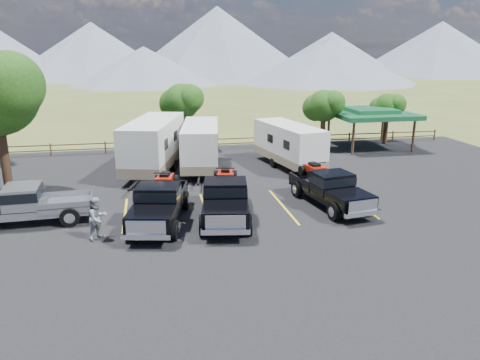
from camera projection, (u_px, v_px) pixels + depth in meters
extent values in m
plane|color=#4C5B26|center=(264.00, 240.00, 20.09)|extent=(320.00, 320.00, 0.00)
cube|color=black|center=(249.00, 216.00, 22.91)|extent=(44.00, 34.00, 0.04)
cube|color=gold|center=(125.00, 216.00, 22.75)|extent=(0.12, 5.50, 0.01)
cube|color=gold|center=(206.00, 211.00, 23.48)|extent=(0.12, 5.50, 0.01)
cube|color=gold|center=(283.00, 206.00, 24.22)|extent=(0.12, 5.50, 0.01)
cube|color=gold|center=(355.00, 201.00, 24.95)|extent=(0.12, 5.50, 0.01)
cylinder|color=black|center=(4.00, 156.00, 25.66)|extent=(0.48, 0.48, 4.48)
sphere|color=#1B4010|center=(10.00, 85.00, 24.03)|extent=(3.52, 3.52, 3.52)
cylinder|color=black|center=(323.00, 132.00, 37.40)|extent=(0.39, 0.39, 2.80)
sphere|color=#1B4010|center=(324.00, 106.00, 36.82)|extent=(2.52, 2.52, 2.52)
sphere|color=#1B4010|center=(333.00, 103.00, 36.42)|extent=(1.98, 1.98, 1.98)
sphere|color=#1B4010|center=(316.00, 108.00, 37.15)|extent=(2.16, 2.16, 2.16)
cylinder|color=black|center=(386.00, 129.00, 39.48)|extent=(0.38, 0.38, 2.52)
sphere|color=#1B4010|center=(387.00, 107.00, 38.96)|extent=(2.24, 2.24, 2.24)
sphere|color=#1B4010|center=(395.00, 104.00, 38.61)|extent=(1.76, 1.76, 1.76)
sphere|color=#1B4010|center=(380.00, 108.00, 39.26)|extent=(1.92, 1.92, 1.92)
cylinder|color=black|center=(183.00, 131.00, 37.22)|extent=(0.41, 0.41, 3.08)
sphere|color=#1B4010|center=(182.00, 102.00, 36.59)|extent=(2.80, 2.80, 2.80)
sphere|color=#1B4010|center=(190.00, 98.00, 36.14)|extent=(2.20, 2.20, 2.20)
sphere|color=#1B4010|center=(174.00, 104.00, 36.95)|extent=(2.40, 2.40, 2.40)
cylinder|color=#543624|center=(51.00, 150.00, 35.20)|extent=(0.12, 0.12, 1.00)
cylinder|color=#543624|center=(106.00, 148.00, 35.93)|extent=(0.12, 0.12, 1.00)
cylinder|color=#543624|center=(158.00, 146.00, 36.67)|extent=(0.12, 0.12, 1.00)
cylinder|color=#543624|center=(209.00, 144.00, 37.41)|extent=(0.12, 0.12, 1.00)
cylinder|color=#543624|center=(257.00, 142.00, 38.14)|extent=(0.12, 0.12, 1.00)
cylinder|color=#543624|center=(304.00, 140.00, 38.88)|extent=(0.12, 0.12, 1.00)
cylinder|color=#543624|center=(349.00, 138.00, 39.61)|extent=(0.12, 0.12, 1.00)
cylinder|color=#543624|center=(393.00, 137.00, 40.35)|extent=(0.12, 0.12, 1.00)
cylinder|color=#543624|center=(435.00, 135.00, 41.09)|extent=(0.12, 0.12, 1.00)
cube|color=#543624|center=(233.00, 143.00, 37.79)|extent=(36.00, 0.06, 0.08)
cube|color=#543624|center=(233.00, 139.00, 37.68)|extent=(36.00, 0.06, 0.08)
cylinder|color=#543624|center=(353.00, 138.00, 35.34)|extent=(0.20, 0.20, 2.60)
cylinder|color=#543624|center=(329.00, 128.00, 40.06)|extent=(0.20, 0.20, 2.60)
cylinder|color=#543624|center=(413.00, 136.00, 36.26)|extent=(0.20, 0.20, 2.60)
cylinder|color=#543624|center=(383.00, 126.00, 40.98)|extent=(0.20, 0.20, 2.60)
cube|color=#1A5B34|center=(370.00, 114.00, 37.76)|extent=(6.20, 6.20, 0.35)
cube|color=#1A5B34|center=(371.00, 110.00, 37.68)|extent=(3.50, 3.50, 0.35)
cone|color=slate|center=(93.00, 50.00, 120.52)|extent=(44.00, 44.00, 14.00)
cone|color=slate|center=(217.00, 42.00, 122.08)|extent=(52.00, 52.00, 18.00)
cone|color=slate|center=(331.00, 53.00, 134.83)|extent=(40.00, 40.00, 12.00)
cone|color=slate|center=(440.00, 48.00, 136.53)|extent=(50.00, 50.00, 15.00)
cone|color=slate|center=(144.00, 66.00, 100.15)|extent=(32.00, 32.00, 8.00)
cone|color=slate|center=(326.00, 63.00, 104.54)|extent=(40.00, 40.00, 9.00)
cube|color=black|center=(159.00, 210.00, 21.75)|extent=(2.99, 6.03, 0.36)
cube|color=black|center=(151.00, 217.00, 19.78)|extent=(2.27, 2.18, 0.51)
cube|color=black|center=(158.00, 196.00, 21.43)|extent=(2.19, 1.93, 1.01)
cube|color=black|center=(158.00, 193.00, 21.39)|extent=(2.24, 2.00, 0.46)
cube|color=black|center=(166.00, 193.00, 23.43)|extent=(2.40, 2.77, 0.56)
cube|color=silver|center=(146.00, 227.00, 18.80)|extent=(1.60, 0.41, 0.56)
cube|color=silver|center=(146.00, 237.00, 18.85)|extent=(1.98, 0.58, 0.22)
cube|color=silver|center=(170.00, 192.00, 24.69)|extent=(1.98, 0.56, 0.22)
cylinder|color=black|center=(129.00, 230.00, 19.88)|extent=(0.48, 0.95, 0.91)
cylinder|color=black|center=(174.00, 230.00, 19.86)|extent=(0.48, 0.95, 0.91)
cylinder|color=black|center=(148.00, 200.00, 23.74)|extent=(0.48, 0.95, 0.91)
cylinder|color=black|center=(185.00, 200.00, 23.72)|extent=(0.48, 0.95, 0.91)
cube|color=#9B1708|center=(165.00, 179.00, 23.24)|extent=(0.96, 1.43, 0.35)
cube|color=black|center=(165.00, 175.00, 23.17)|extent=(0.55, 0.83, 0.18)
cube|color=#9B1708|center=(163.00, 181.00, 22.68)|extent=(0.87, 0.51, 0.22)
cylinder|color=black|center=(163.00, 173.00, 22.68)|extent=(0.91, 0.24, 0.06)
cylinder|color=black|center=(154.00, 187.00, 22.76)|extent=(0.37, 0.61, 0.57)
cylinder|color=black|center=(173.00, 187.00, 22.75)|extent=(0.37, 0.61, 0.57)
cylinder|color=black|center=(158.00, 180.00, 23.84)|extent=(0.37, 0.61, 0.57)
cylinder|color=black|center=(176.00, 180.00, 23.83)|extent=(0.37, 0.61, 0.57)
cube|color=black|center=(225.00, 205.00, 22.31)|extent=(2.86, 6.20, 0.38)
cube|color=black|center=(225.00, 212.00, 20.28)|extent=(2.29, 2.18, 0.52)
cube|color=black|center=(225.00, 191.00, 21.98)|extent=(2.20, 1.93, 1.05)
cube|color=black|center=(225.00, 188.00, 21.94)|extent=(2.26, 2.00, 0.47)
cube|color=black|center=(225.00, 188.00, 24.04)|extent=(2.39, 2.80, 0.58)
cube|color=silver|center=(226.00, 222.00, 19.26)|extent=(1.67, 0.35, 0.58)
cube|color=silver|center=(226.00, 232.00, 19.31)|extent=(2.06, 0.52, 0.23)
cube|color=silver|center=(225.00, 188.00, 25.35)|extent=(2.05, 0.49, 0.23)
cylinder|color=black|center=(203.00, 225.00, 20.34)|extent=(0.46, 0.98, 0.94)
cylinder|color=black|center=(248.00, 225.00, 20.40)|extent=(0.46, 0.98, 0.94)
cylinder|color=black|center=(207.00, 196.00, 24.33)|extent=(0.46, 0.98, 0.94)
cylinder|color=black|center=(244.00, 196.00, 24.39)|extent=(0.46, 0.98, 0.94)
cube|color=#9B1708|center=(225.00, 175.00, 23.85)|extent=(0.94, 1.46, 0.37)
cube|color=black|center=(225.00, 170.00, 23.78)|extent=(0.54, 0.84, 0.19)
cube|color=#9B1708|center=(225.00, 176.00, 23.27)|extent=(0.89, 0.50, 0.23)
cylinder|color=black|center=(225.00, 168.00, 23.27)|extent=(0.94, 0.21, 0.06)
cylinder|color=black|center=(216.00, 182.00, 23.34)|extent=(0.36, 0.62, 0.59)
cylinder|color=black|center=(235.00, 182.00, 23.37)|extent=(0.36, 0.62, 0.59)
cylinder|color=black|center=(216.00, 176.00, 24.45)|extent=(0.36, 0.62, 0.59)
cylinder|color=black|center=(234.00, 176.00, 24.47)|extent=(0.36, 0.62, 0.59)
cube|color=black|center=(330.00, 194.00, 24.12)|extent=(2.66, 5.78, 0.35)
cube|color=black|center=(351.00, 198.00, 22.33)|extent=(2.13, 2.03, 0.49)
cube|color=black|center=(332.00, 182.00, 23.82)|extent=(2.06, 1.80, 0.98)
cube|color=black|center=(332.00, 179.00, 23.78)|extent=(2.10, 1.86, 0.44)
cube|color=black|center=(314.00, 181.00, 25.63)|extent=(2.23, 2.61, 0.54)
cube|color=silver|center=(363.00, 206.00, 21.45)|extent=(1.55, 0.33, 0.54)
cube|color=silver|center=(363.00, 214.00, 21.50)|extent=(1.92, 0.48, 0.21)
cube|color=silver|center=(303.00, 181.00, 26.78)|extent=(1.91, 0.46, 0.21)
cylinder|color=black|center=(334.00, 212.00, 22.12)|extent=(0.43, 0.91, 0.88)
cylinder|color=black|center=(367.00, 207.00, 22.73)|extent=(0.43, 0.91, 0.88)
cylinder|color=black|center=(297.00, 189.00, 25.61)|extent=(0.43, 0.91, 0.88)
cylinder|color=black|center=(326.00, 186.00, 26.22)|extent=(0.43, 0.91, 0.88)
cube|color=#9B1708|center=(314.00, 169.00, 25.45)|extent=(0.88, 1.36, 0.34)
cube|color=black|center=(314.00, 165.00, 25.38)|extent=(0.50, 0.79, 0.18)
cube|color=#9B1708|center=(319.00, 170.00, 24.94)|extent=(0.83, 0.46, 0.21)
cylinder|color=black|center=(319.00, 163.00, 24.93)|extent=(0.88, 0.20, 0.06)
cylinder|color=black|center=(312.00, 176.00, 24.88)|extent=(0.34, 0.58, 0.55)
cylinder|color=black|center=(326.00, 174.00, 25.17)|extent=(0.34, 0.58, 0.55)
cylinder|color=black|center=(302.00, 171.00, 25.84)|extent=(0.34, 0.58, 0.55)
cylinder|color=black|center=(316.00, 169.00, 26.14)|extent=(0.34, 0.58, 0.55)
cube|color=white|center=(154.00, 142.00, 30.28)|extent=(4.47, 8.29, 2.85)
cube|color=#84735B|center=(155.00, 159.00, 30.58)|extent=(4.51, 8.33, 0.63)
cube|color=black|center=(125.00, 144.00, 28.39)|extent=(0.26, 0.92, 0.63)
cube|color=black|center=(166.00, 144.00, 28.22)|extent=(0.26, 0.92, 0.63)
cylinder|color=black|center=(139.00, 165.00, 31.11)|extent=(0.44, 0.78, 0.74)
cylinder|color=black|center=(174.00, 166.00, 30.96)|extent=(0.44, 0.78, 0.74)
cube|color=black|center=(134.00, 185.00, 25.99)|extent=(0.61, 1.87, 0.11)
cube|color=white|center=(201.00, 143.00, 30.96)|extent=(3.26, 7.30, 2.54)
cube|color=#84735B|center=(201.00, 158.00, 31.23)|extent=(3.29, 7.34, 0.56)
cube|color=black|center=(181.00, 145.00, 29.14)|extent=(0.14, 0.84, 0.56)
cube|color=black|center=(218.00, 145.00, 29.25)|extent=(0.14, 0.84, 0.56)
cylinder|color=black|center=(186.00, 164.00, 31.58)|extent=(0.33, 0.69, 0.66)
cylinder|color=black|center=(217.00, 163.00, 31.68)|extent=(0.33, 0.69, 0.66)
cube|color=black|center=(199.00, 181.00, 27.12)|extent=(0.36, 1.69, 0.09)
cube|color=white|center=(289.00, 142.00, 31.66)|extent=(3.45, 7.02, 2.42)
cube|color=#84735B|center=(288.00, 156.00, 31.92)|extent=(3.48, 7.06, 0.54)
cube|color=black|center=(286.00, 145.00, 29.70)|extent=(0.18, 0.79, 0.54)
cube|color=black|center=(316.00, 142.00, 30.50)|extent=(0.18, 0.79, 0.54)
cylinder|color=black|center=(273.00, 163.00, 31.91)|extent=(0.35, 0.66, 0.63)
cylinder|color=black|center=(299.00, 160.00, 32.65)|extent=(0.35, 0.66, 0.63)
cube|color=black|center=(321.00, 175.00, 28.30)|extent=(0.43, 1.60, 0.09)
cube|color=gray|center=(27.00, 211.00, 21.74)|extent=(5.69, 2.10, 0.35)
cube|color=gray|center=(23.00, 196.00, 21.52)|extent=(1.63, 1.92, 0.98)
cube|color=black|center=(22.00, 193.00, 21.48)|extent=(1.69, 1.97, 0.44)
cube|color=gray|center=(67.00, 202.00, 22.08)|extent=(2.45, 2.01, 0.54)
cube|color=silver|center=(93.00, 207.00, 22.45)|extent=(0.26, 1.93, 0.22)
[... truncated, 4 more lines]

